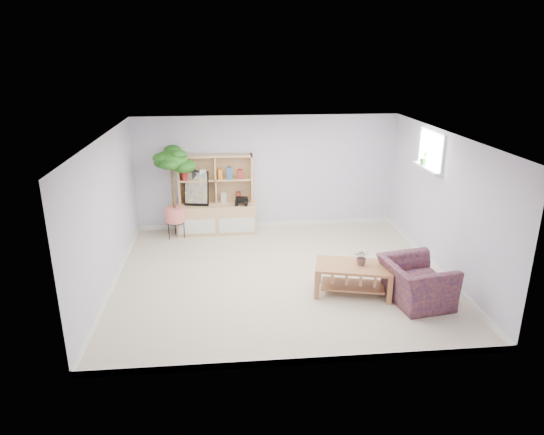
{
  "coord_description": "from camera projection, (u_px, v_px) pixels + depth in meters",
  "views": [
    {
      "loc": [
        -0.86,
        -7.46,
        3.64
      ],
      "look_at": [
        -0.11,
        0.24,
        0.97
      ],
      "focal_mm": 32.0,
      "sensor_mm": 36.0,
      "label": 1
    }
  ],
  "objects": [
    {
      "name": "baseboard",
      "position": [
        280.0,
        273.0,
        8.26
      ],
      "size": [
        5.5,
        5.0,
        0.1
      ],
      "primitive_type": null,
      "color": "white",
      "rests_on": "floor"
    },
    {
      "name": "armchair",
      "position": [
        416.0,
        279.0,
        7.3
      ],
      "size": [
        1.04,
        1.15,
        0.75
      ],
      "primitive_type": "imported",
      "rotation": [
        0.0,
        0.0,
        1.73
      ],
      "color": "#101341",
      "rests_on": "floor"
    },
    {
      "name": "ceiling",
      "position": [
        281.0,
        135.0,
        7.5
      ],
      "size": [
        5.5,
        5.0,
        0.01
      ],
      "primitive_type": "cube",
      "color": "white",
      "rests_on": "walls"
    },
    {
      "name": "coffee_table",
      "position": [
        353.0,
        279.0,
        7.62
      ],
      "size": [
        1.29,
        0.9,
        0.48
      ],
      "primitive_type": null,
      "rotation": [
        0.0,
        0.0,
        -0.25
      ],
      "color": "#925928",
      "rests_on": "floor"
    },
    {
      "name": "window",
      "position": [
        432.0,
        150.0,
        8.44
      ],
      "size": [
        0.1,
        0.98,
        0.68
      ],
      "primitive_type": null,
      "color": "silver",
      "rests_on": "walls"
    },
    {
      "name": "floor_tree",
      "position": [
        174.0,
        193.0,
        9.67
      ],
      "size": [
        0.88,
        0.88,
        1.89
      ],
      "primitive_type": null,
      "rotation": [
        0.0,
        0.0,
        -0.33
      ],
      "color": "#1A4B12",
      "rests_on": "floor"
    },
    {
      "name": "walls",
      "position": [
        280.0,
        209.0,
        7.89
      ],
      "size": [
        5.51,
        5.01,
        2.4
      ],
      "color": "silver",
      "rests_on": "floor"
    },
    {
      "name": "table_plant",
      "position": [
        362.0,
        257.0,
        7.52
      ],
      "size": [
        0.29,
        0.27,
        0.26
      ],
      "primitive_type": "imported",
      "rotation": [
        0.0,
        0.0,
        -0.37
      ],
      "color": "#2C703B",
      "rests_on": "coffee_table"
    },
    {
      "name": "sill_plant",
      "position": [
        424.0,
        158.0,
        8.65
      ],
      "size": [
        0.15,
        0.12,
        0.25
      ],
      "primitive_type": "imported",
      "rotation": [
        0.0,
        0.0,
        -0.09
      ],
      "color": "#1A4B12",
      "rests_on": "window_sill"
    },
    {
      "name": "toy_truck",
      "position": [
        242.0,
        201.0,
        10.02
      ],
      "size": [
        0.39,
        0.3,
        0.19
      ],
      "primitive_type": null,
      "rotation": [
        0.0,
        0.0,
        -0.16
      ],
      "color": "black",
      "rests_on": "storage_unit"
    },
    {
      "name": "poster",
      "position": [
        196.0,
        189.0,
        9.91
      ],
      "size": [
        0.53,
        0.21,
        0.71
      ],
      "primitive_type": null,
      "rotation": [
        0.0,
        0.0,
        -0.19
      ],
      "color": "yellow",
      "rests_on": "storage_unit"
    },
    {
      "name": "storage_unit",
      "position": [
        216.0,
        195.0,
        10.02
      ],
      "size": [
        1.63,
        0.55,
        1.63
      ],
      "primitive_type": null,
      "color": "tan",
      "rests_on": "floor"
    },
    {
      "name": "window_sill",
      "position": [
        427.0,
        168.0,
        8.54
      ],
      "size": [
        0.14,
        1.0,
        0.04
      ],
      "primitive_type": "cube",
      "color": "white",
      "rests_on": "walls"
    },
    {
      "name": "floor",
      "position": [
        280.0,
        276.0,
        8.28
      ],
      "size": [
        5.5,
        5.0,
        0.01
      ],
      "primitive_type": "cube",
      "color": "tan",
      "rests_on": "ground"
    }
  ]
}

